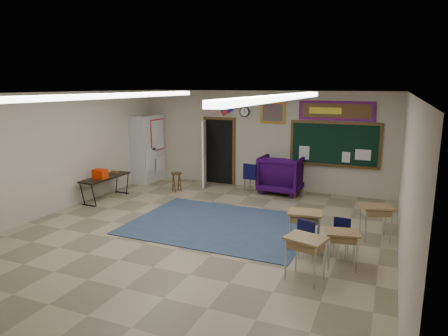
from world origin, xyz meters
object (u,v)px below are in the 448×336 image
at_px(folding_table, 106,187).
at_px(wingback_armchair, 282,174).
at_px(student_desk_front_left, 305,228).
at_px(wooden_stool, 177,182).
at_px(student_desk_front_right, 376,221).

bearing_deg(folding_table, wingback_armchair, 32.68).
height_order(student_desk_front_left, wooden_stool, student_desk_front_left).
xyz_separation_m(wingback_armchair, folding_table, (-4.35, -2.67, -0.20)).
distance_m(student_desk_front_right, wooden_stool, 5.99).
xyz_separation_m(wingback_armchair, student_desk_front_left, (1.52, -3.96, -0.13)).
height_order(wingback_armchair, student_desk_front_right, wingback_armchair).
bearing_deg(wooden_stool, student_desk_front_right, -16.95).
distance_m(wingback_armchair, wooden_stool, 3.17).
distance_m(wingback_armchair, student_desk_front_left, 4.24).
bearing_deg(wingback_armchair, student_desk_front_left, 112.87).
xyz_separation_m(student_desk_front_left, student_desk_front_right, (1.26, 1.08, -0.02)).
bearing_deg(folding_table, student_desk_front_left, -11.23).
xyz_separation_m(student_desk_front_right, folding_table, (-7.13, 0.22, -0.05)).
bearing_deg(wingback_armchair, wooden_stool, 23.01).
relative_size(student_desk_front_left, student_desk_front_right, 1.05).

